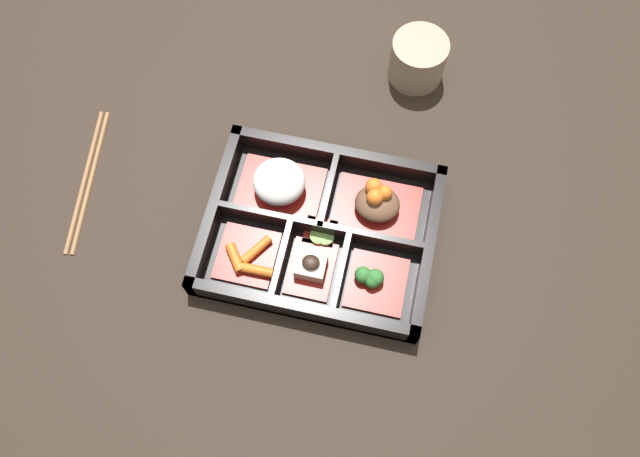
# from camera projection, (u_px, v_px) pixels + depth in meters

# --- Properties ---
(ground_plane) EXTENTS (3.00, 3.00, 0.00)m
(ground_plane) POSITION_uv_depth(u_px,v_px,m) (320.00, 235.00, 0.86)
(ground_plane) COLOR black
(bento_base) EXTENTS (0.31, 0.24, 0.01)m
(bento_base) POSITION_uv_depth(u_px,v_px,m) (320.00, 234.00, 0.86)
(bento_base) COLOR black
(bento_base) RESTS_ON ground_plane
(bento_rim) EXTENTS (0.31, 0.24, 0.04)m
(bento_rim) POSITION_uv_depth(u_px,v_px,m) (320.00, 231.00, 0.84)
(bento_rim) COLOR black
(bento_rim) RESTS_ON ground_plane
(bowl_rice) EXTENTS (0.12, 0.09, 0.05)m
(bowl_rice) POSITION_uv_depth(u_px,v_px,m) (279.00, 183.00, 0.86)
(bowl_rice) COLOR maroon
(bowl_rice) RESTS_ON bento_base
(bowl_stew) EXTENTS (0.12, 0.09, 0.05)m
(bowl_stew) POSITION_uv_depth(u_px,v_px,m) (377.00, 203.00, 0.85)
(bowl_stew) COLOR maroon
(bowl_stew) RESTS_ON bento_base
(bowl_carrots) EXTENTS (0.08, 0.08, 0.02)m
(bowl_carrots) POSITION_uv_depth(u_px,v_px,m) (248.00, 257.00, 0.83)
(bowl_carrots) COLOR maroon
(bowl_carrots) RESTS_ON bento_base
(bowl_tofu) EXTENTS (0.06, 0.08, 0.03)m
(bowl_tofu) POSITION_uv_depth(u_px,v_px,m) (311.00, 267.00, 0.82)
(bowl_tofu) COLOR maroon
(bowl_tofu) RESTS_ON bento_base
(bowl_greens) EXTENTS (0.08, 0.08, 0.03)m
(bowl_greens) POSITION_uv_depth(u_px,v_px,m) (373.00, 280.00, 0.82)
(bowl_greens) COLOR maroon
(bowl_greens) RESTS_ON bento_base
(bowl_pickles) EXTENTS (0.04, 0.04, 0.01)m
(bowl_pickles) POSITION_uv_depth(u_px,v_px,m) (321.00, 235.00, 0.84)
(bowl_pickles) COLOR maroon
(bowl_pickles) RESTS_ON bento_base
(tea_cup) EXTENTS (0.08, 0.08, 0.07)m
(tea_cup) POSITION_uv_depth(u_px,v_px,m) (418.00, 59.00, 0.93)
(tea_cup) COLOR gray
(tea_cup) RESTS_ON ground_plane
(chopsticks) EXTENTS (0.05, 0.23, 0.01)m
(chopsticks) POSITION_uv_depth(u_px,v_px,m) (87.00, 179.00, 0.89)
(chopsticks) COLOR brown
(chopsticks) RESTS_ON ground_plane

